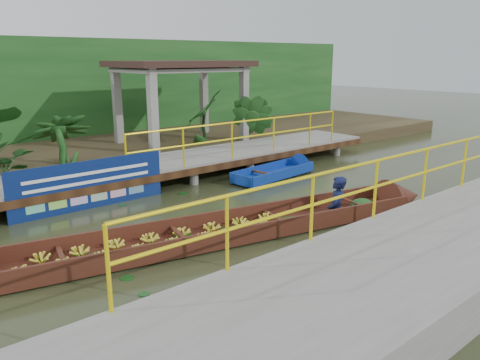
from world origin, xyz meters
TOP-DOWN VIEW (x-y plane):
  - ground at (0.00, 0.00)m, footprint 80.00×80.00m
  - land_strip at (0.00, 7.50)m, footprint 30.00×8.00m
  - far_dock at (0.02, 3.43)m, footprint 16.00×2.06m
  - near_dock at (1.00, -4.20)m, footprint 18.00×2.40m
  - pavilion at (3.00, 6.30)m, footprint 4.40×3.00m
  - foliage_backdrop at (0.00, 10.00)m, footprint 30.00×0.80m
  - vendor_boat at (-0.41, -0.95)m, footprint 10.00×3.03m
  - moored_blue_boat at (3.84, 1.89)m, footprint 3.21×1.15m
  - blue_banner at (-1.94, 2.48)m, footprint 3.55×0.04m
  - tropical_plants at (-1.65, 5.30)m, footprint 14.38×1.38m

SIDE VIEW (x-z plane):
  - ground at x=0.00m, z-range 0.00..0.00m
  - moored_blue_boat at x=3.84m, z-range -0.24..0.51m
  - vendor_boat at x=-0.41m, z-range -0.80..1.22m
  - land_strip at x=0.00m, z-range 0.00..0.45m
  - near_dock at x=1.00m, z-range -0.56..1.16m
  - far_dock at x=0.02m, z-range -0.35..1.30m
  - blue_banner at x=-1.94m, z-range 0.00..1.11m
  - tropical_plants at x=-1.65m, z-range 0.45..2.18m
  - foliage_backdrop at x=0.00m, z-range 0.00..4.00m
  - pavilion at x=3.00m, z-range 1.32..4.32m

